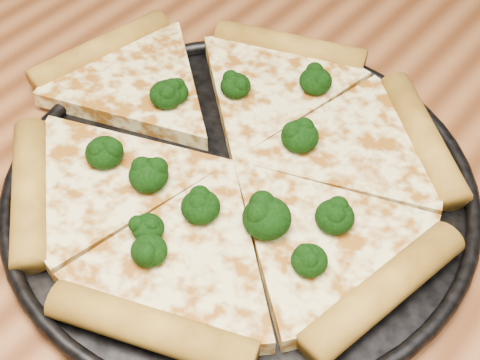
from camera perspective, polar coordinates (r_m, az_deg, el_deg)
The scene contains 4 objects.
dining_table at distance 0.60m, azimuth 9.73°, elevation -11.14°, with size 1.20×0.90×0.75m.
pizza_pan at distance 0.54m, azimuth 0.00°, elevation -0.59°, with size 0.36×0.36×0.02m.
pizza at distance 0.55m, azimuth -0.92°, elevation 1.70°, with size 0.39×0.36×0.03m.
broccoli_florets at distance 0.53m, azimuth -1.30°, elevation 1.19°, with size 0.22×0.24×0.03m.
Camera 1 is at (0.11, -0.30, 1.16)m, focal length 52.89 mm.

